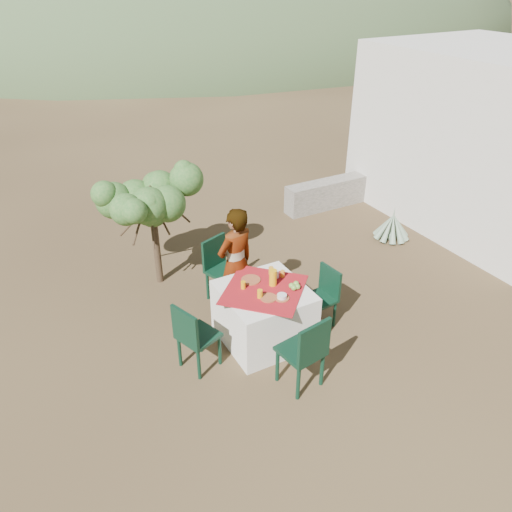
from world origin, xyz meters
The scene contains 24 objects.
ground centered at (0.00, 0.00, 0.00)m, with size 160.00×160.00×0.00m, color #3A291A.
table centered at (0.12, 0.48, 0.38)m, with size 1.30×1.30×0.76m.
chair_far centered at (0.03, 1.59, 0.52)m, with size 0.55×0.55×0.93m.
chair_near centered at (0.10, -0.50, 0.54)m, with size 0.51×0.51×0.96m.
chair_left centered at (-0.88, 0.38, 0.50)m, with size 0.53×0.53×0.90m.
chair_right centered at (0.96, 0.38, 0.46)m, with size 0.43×0.43×0.83m.
person centered at (0.05, 1.13, 0.80)m, with size 0.58×0.38×1.59m, color #8C6651.
shrub_tree centered at (-0.57, 2.45, 1.26)m, with size 1.35×1.33×1.59m.
agave centered at (3.42, 1.77, 0.23)m, with size 0.62×0.64×0.67m.
guesthouse centered at (5.60, 1.80, 1.50)m, with size 3.20×4.20×3.00m, color beige.
stone_wall centered at (3.60, 3.40, 0.28)m, with size 2.60×0.35×0.55m, color gray.
hill_near_right centered at (12.00, 36.00, 0.00)m, with size 48.00×48.00×20.00m, color #35512D.
hill_far_right centered at (28.00, 46.00, 0.00)m, with size 36.00×36.00×14.00m, color slate.
plate_far centered at (0.06, 0.73, 0.77)m, with size 0.25×0.25×0.01m, color brown.
plate_near centered at (0.07, 0.28, 0.77)m, with size 0.20×0.20×0.01m, color brown.
glass_far centered at (-0.10, 0.61, 0.81)m, with size 0.06×0.06×0.10m, color #E6A00E.
glass_near centered at (-0.02, 0.35, 0.81)m, with size 0.07×0.07×0.11m, color #E6A00E.
juice_pitcher centered at (0.26, 0.51, 0.87)m, with size 0.10×0.10×0.21m, color #E6A00E.
bowl_plate centered at (0.21, 0.20, 0.77)m, with size 0.18×0.18×0.01m, color brown.
white_bowl centered at (0.21, 0.20, 0.80)m, with size 0.12×0.12×0.04m, color silver.
jar_left centered at (0.46, 0.61, 0.81)m, with size 0.06×0.06×0.09m, color orange.
jar_right centered at (0.36, 0.74, 0.81)m, with size 0.06×0.06×0.10m, color orange.
napkin_holder centered at (0.36, 0.61, 0.81)m, with size 0.08×0.05×0.10m, color silver.
fruit_cluster centered at (0.45, 0.31, 0.80)m, with size 0.15×0.13×0.07m.
Camera 1 is at (-2.38, -3.92, 4.22)m, focal length 35.00 mm.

